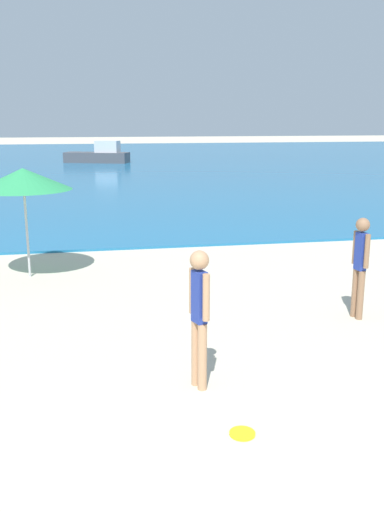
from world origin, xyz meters
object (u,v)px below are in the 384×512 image
at_px(frisbee, 242,433).
at_px(person_distant, 360,262).
at_px(boat_far, 99,155).
at_px(person_standing, 199,311).
at_px(beach_umbrella, 23,179).

relative_size(frisbee, person_distant, 0.16).
bearing_deg(boat_far, person_standing, 110.74).
xyz_separation_m(person_distant, boat_far, (-3.35, 33.71, -0.35)).
xyz_separation_m(person_distant, beach_umbrella, (-5.52, 3.53, 1.07)).
xyz_separation_m(frisbee, beach_umbrella, (-2.73, 6.59, 2.00)).
distance_m(person_standing, frisbee, 1.50).
bearing_deg(person_standing, beach_umbrella, 4.99).
height_order(frisbee, beach_umbrella, beach_umbrella).
bearing_deg(boat_far, beach_umbrella, 106.11).
bearing_deg(frisbee, boat_far, 90.87).
height_order(person_distant, boat_far, person_distant).
bearing_deg(person_standing, person_distant, -77.09).
bearing_deg(person_standing, frisbee, 172.15).
height_order(frisbee, person_distant, person_distant).
bearing_deg(frisbee, beach_umbrella, 112.48).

